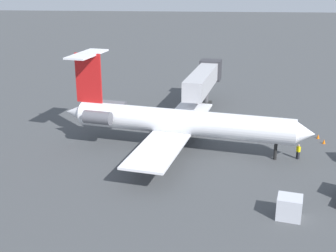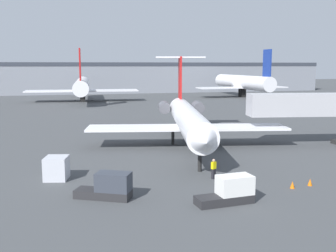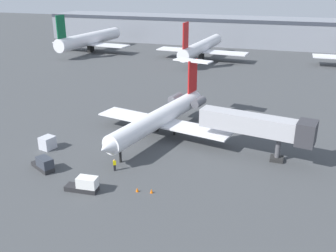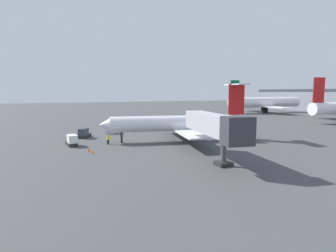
# 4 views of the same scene
# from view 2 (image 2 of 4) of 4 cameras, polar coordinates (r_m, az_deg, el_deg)

# --- Properties ---
(ground_plane) EXTENTS (400.00, 400.00, 0.10)m
(ground_plane) POSITION_cam_2_polar(r_m,az_deg,el_deg) (40.54, 2.93, -4.84)
(ground_plane) COLOR #424447
(regional_jet) EXTENTS (23.53, 28.83, 10.54)m
(regional_jet) POSITION_cam_2_polar(r_m,az_deg,el_deg) (46.53, 2.76, 1.21)
(regional_jet) COLOR white
(regional_jet) RESTS_ON ground_plane
(jet_bridge) EXTENTS (16.36, 5.57, 6.40)m
(jet_bridge) POSITION_cam_2_polar(r_m,az_deg,el_deg) (50.80, 21.32, 2.75)
(jet_bridge) COLOR #ADADB2
(jet_bridge) RESTS_ON ground_plane
(ground_crew_marshaller) EXTENTS (0.48, 0.42, 1.69)m
(ground_crew_marshaller) POSITION_cam_2_polar(r_m,az_deg,el_deg) (33.83, 6.48, -6.03)
(ground_crew_marshaller) COLOR black
(ground_crew_marshaller) RESTS_ON ground_plane
(baggage_tug_lead) EXTENTS (4.20, 3.05, 1.90)m
(baggage_tug_lead) POSITION_cam_2_polar(r_m,az_deg,el_deg) (29.10, -8.37, -8.55)
(baggage_tug_lead) COLOR #262628
(baggage_tug_lead) RESTS_ON ground_plane
(baggage_tug_trailing) EXTENTS (4.11, 1.74, 1.90)m
(baggage_tug_trailing) POSITION_cam_2_polar(r_m,az_deg,el_deg) (28.24, 8.80, -9.10)
(baggage_tug_trailing) COLOR #262628
(baggage_tug_trailing) RESTS_ON ground_plane
(cargo_container_uld) EXTENTS (2.22, 2.36, 1.90)m
(cargo_container_uld) POSITION_cam_2_polar(r_m,az_deg,el_deg) (34.71, -15.51, -5.76)
(cargo_container_uld) COLOR silver
(cargo_container_uld) RESTS_ON ground_plane
(traffic_cone_near) EXTENTS (0.36, 0.36, 0.55)m
(traffic_cone_near) POSITION_cam_2_polar(r_m,az_deg,el_deg) (33.81, 19.47, -7.51)
(traffic_cone_near) COLOR orange
(traffic_cone_near) RESTS_ON ground_plane
(traffic_cone_mid) EXTENTS (0.36, 0.36, 0.55)m
(traffic_cone_mid) POSITION_cam_2_polar(r_m,az_deg,el_deg) (32.67, 17.21, -7.96)
(traffic_cone_mid) COLOR orange
(traffic_cone_mid) RESTS_ON ground_plane
(terminal_building) EXTENTS (158.18, 18.87, 10.24)m
(terminal_building) POSITION_cam_2_polar(r_m,az_deg,el_deg) (141.88, -9.78, 6.80)
(terminal_building) COLOR gray
(terminal_building) RESTS_ON ground_plane
(parked_airliner_west_mid) EXTENTS (28.86, 34.13, 13.02)m
(parked_airliner_west_mid) POSITION_cam_2_polar(r_m,az_deg,el_deg) (106.47, -12.06, 5.60)
(parked_airliner_west_mid) COLOR white
(parked_airliner_west_mid) RESTS_ON ground_plane
(parked_airliner_centre) EXTENTS (27.18, 32.31, 13.40)m
(parked_airliner_centre) POSITION_cam_2_polar(r_m,az_deg,el_deg) (121.14, 10.54, 6.08)
(parked_airliner_centre) COLOR white
(parked_airliner_centre) RESTS_ON ground_plane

